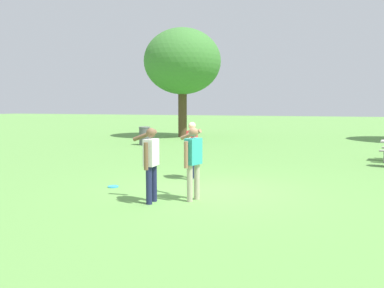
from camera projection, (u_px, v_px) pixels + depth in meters
The scene contains 7 objects.
ground_plane at pixel (209, 191), 9.39m from camera, with size 120.00×120.00×0.00m, color #609947.
person_thrower at pixel (151, 159), 8.17m from camera, with size 0.67×0.63×1.64m.
person_catcher at pixel (192, 146), 10.78m from camera, with size 0.23×0.61×1.64m.
person_bystander at pixel (193, 158), 8.37m from camera, with size 0.62×0.77×1.64m.
frisbee at pixel (113, 187), 9.82m from camera, with size 0.28×0.28×0.03m, color #2D9EDB.
trash_can_further_along at pixel (145, 136), 19.78m from camera, with size 0.59×0.59×0.96m.
tree_tall_left at pixel (182, 62), 24.09m from camera, with size 4.90×4.90×6.93m.
Camera 1 is at (2.30, -8.93, 2.15)m, focal length 35.38 mm.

